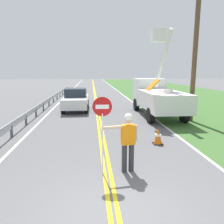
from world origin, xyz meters
TOP-DOWN VIEW (x-y plane):
  - ground_plane at (0.00, 0.00)m, footprint 160.00×160.00m
  - grass_verge_right at (11.60, 20.00)m, footprint 16.00×110.00m
  - centerline_yellow_left at (-0.09, 20.00)m, footprint 0.11×110.00m
  - centerline_yellow_right at (0.09, 20.00)m, footprint 0.11×110.00m
  - edge_line_right at (3.60, 20.00)m, footprint 0.12×110.00m
  - edge_line_left at (-3.60, 20.00)m, footprint 0.12×110.00m
  - flagger_worker at (0.62, 2.02)m, footprint 1.08×0.30m
  - stop_sign_paddle at (-0.14, 1.92)m, footprint 0.56×0.04m
  - utility_bucket_truck at (4.06, 10.58)m, footprint 2.72×6.83m
  - oncoming_sedan_nearest at (-1.67, 12.80)m, footprint 1.95×4.12m
  - utility_pole_near at (5.63, 8.39)m, footprint 1.80×0.28m
  - traffic_cone_lead at (2.32, 4.40)m, footprint 0.40×0.40m
  - guardrail_left_shoulder at (-4.20, 14.02)m, footprint 0.10×32.00m

SIDE VIEW (x-z plane):
  - ground_plane at x=0.00m, z-range 0.00..0.00m
  - grass_verge_right at x=11.60m, z-range 0.00..0.01m
  - centerline_yellow_left at x=-0.09m, z-range 0.00..0.01m
  - centerline_yellow_right at x=0.09m, z-range 0.00..0.01m
  - edge_line_right at x=3.60m, z-range 0.00..0.01m
  - edge_line_left at x=-3.60m, z-range 0.00..0.01m
  - traffic_cone_lead at x=2.32m, z-range -0.01..0.69m
  - guardrail_left_shoulder at x=-4.20m, z-range 0.16..0.87m
  - oncoming_sedan_nearest at x=-1.67m, z-range -0.02..1.68m
  - flagger_worker at x=0.62m, z-range 0.13..1.96m
  - utility_bucket_truck at x=4.06m, z-range -1.46..4.31m
  - stop_sign_paddle at x=-0.14m, z-range 0.54..2.87m
  - utility_pole_near at x=5.63m, z-range 0.18..8.03m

